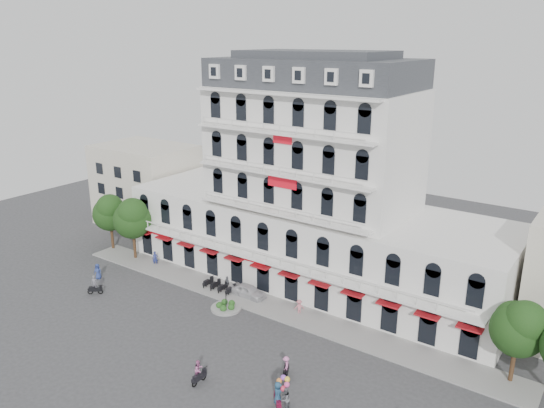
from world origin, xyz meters
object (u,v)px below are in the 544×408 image
at_px(rider_center, 286,367).
at_px(parked_car, 248,291).
at_px(rider_southwest, 199,372).
at_px(balloon_vendor, 285,394).
at_px(rider_west, 95,286).
at_px(rider_east, 278,395).

bearing_deg(rider_center, parked_car, -156.17).
relative_size(parked_car, rider_southwest, 1.95).
distance_m(parked_car, balloon_vendor, 18.54).
distance_m(rider_west, rider_center, 25.57).
relative_size(rider_east, balloon_vendor, 0.94).
xyz_separation_m(parked_car, rider_center, (11.29, -9.57, 0.29)).
xyz_separation_m(rider_west, rider_east, (27.20, -3.98, 0.15)).
height_order(rider_southwest, balloon_vendor, balloon_vendor).
bearing_deg(rider_east, rider_west, 37.21).
distance_m(parked_car, rider_center, 14.81).
xyz_separation_m(rider_west, rider_center, (25.57, -0.38, -0.01)).
bearing_deg(balloon_vendor, rider_east, -143.66).
bearing_deg(rider_center, rider_east, -1.54).
bearing_deg(rider_west, rider_east, -46.77).
distance_m(parked_car, rider_west, 16.98).
bearing_deg(rider_southwest, rider_east, -80.18).
height_order(parked_car, balloon_vendor, balloon_vendor).
bearing_deg(rider_southwest, balloon_vendor, -78.41).
xyz_separation_m(rider_west, balloon_vendor, (27.61, -3.67, 0.24)).
bearing_deg(rider_center, rider_west, -116.73).
bearing_deg(rider_west, balloon_vendor, -46.02).
bearing_deg(rider_east, balloon_vendor, -98.14).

